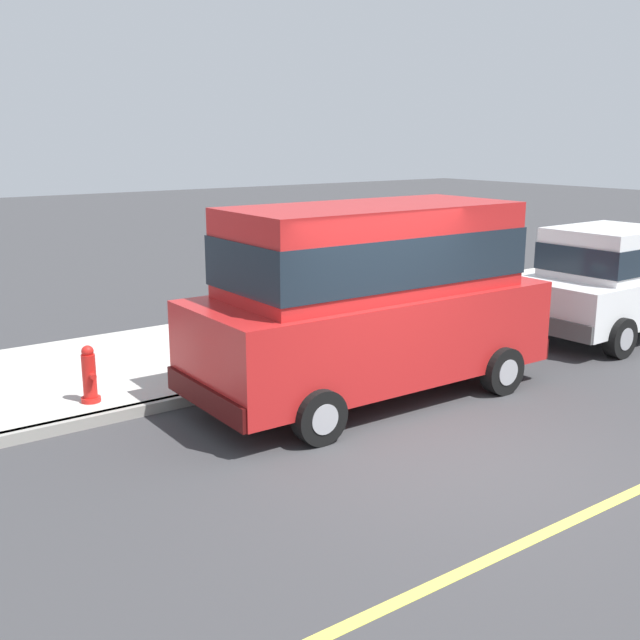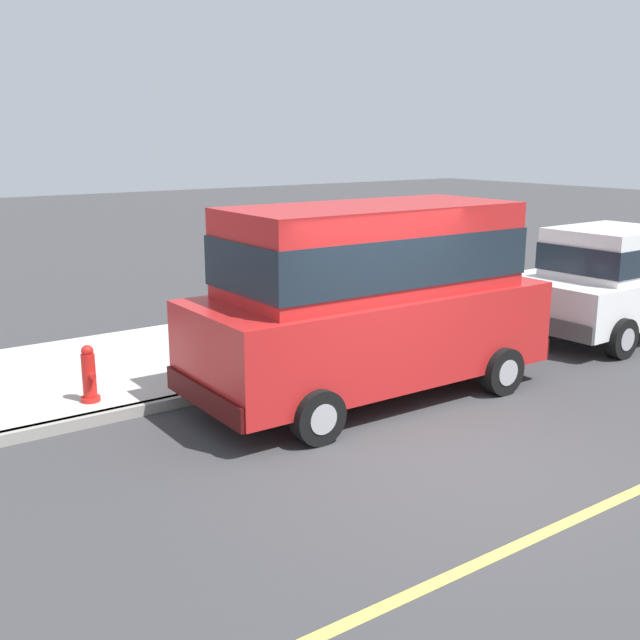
# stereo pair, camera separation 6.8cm
# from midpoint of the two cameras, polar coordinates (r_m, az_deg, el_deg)

# --- Properties ---
(ground_plane) EXTENTS (80.00, 80.00, 0.00)m
(ground_plane) POSITION_cam_midpoint_polar(r_m,az_deg,el_deg) (8.46, 9.96, -10.02)
(ground_plane) COLOR #38383A
(curb) EXTENTS (0.16, 64.00, 0.14)m
(curb) POSITION_cam_midpoint_polar(r_m,az_deg,el_deg) (10.74, -2.38, -4.26)
(curb) COLOR gray
(curb) RESTS_ON ground
(sidewalk) EXTENTS (3.60, 64.00, 0.14)m
(sidewalk) POSITION_cam_midpoint_polar(r_m,az_deg,el_deg) (12.22, -7.08, -2.14)
(sidewalk) COLOR #B7B5AD
(sidewalk) RESTS_ON ground
(lane_centre_line) EXTENTS (0.12, 57.60, 0.01)m
(lane_centre_line) POSITION_cam_midpoint_polar(r_m,az_deg,el_deg) (7.56, 18.93, -13.56)
(lane_centre_line) COLOR #E0D64C
(lane_centre_line) RESTS_ON ground
(car_red_van) EXTENTS (2.19, 4.93, 2.52)m
(car_red_van) POSITION_cam_midpoint_polar(r_m,az_deg,el_deg) (9.85, 3.65, 2.05)
(car_red_van) COLOR red
(car_red_van) RESTS_ON ground
(car_white_hatchback) EXTENTS (2.02, 3.84, 1.88)m
(car_white_hatchback) POSITION_cam_midpoint_polar(r_m,az_deg,el_deg) (13.86, 20.82, 2.78)
(car_white_hatchback) COLOR white
(car_white_hatchback) RESTS_ON ground
(dog_tan) EXTENTS (0.56, 0.58, 0.49)m
(dog_tan) POSITION_cam_midpoint_polar(r_m,az_deg,el_deg) (11.91, -4.61, -0.71)
(dog_tan) COLOR tan
(dog_tan) RESTS_ON sidewalk
(fire_hydrant) EXTENTS (0.34, 0.24, 0.72)m
(fire_hydrant) POSITION_cam_midpoint_polar(r_m,az_deg,el_deg) (9.88, -17.02, -4.00)
(fire_hydrant) COLOR red
(fire_hydrant) RESTS_ON sidewalk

